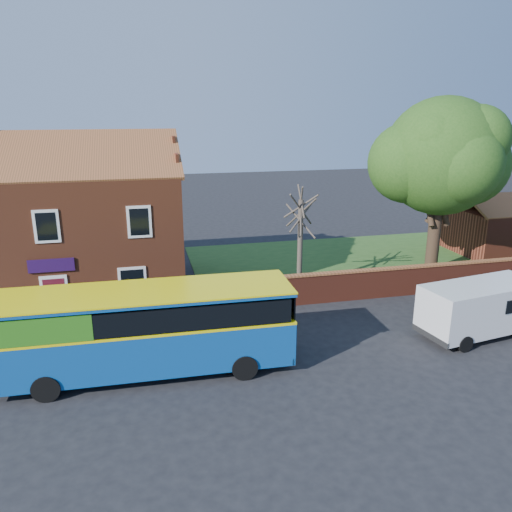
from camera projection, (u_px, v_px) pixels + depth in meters
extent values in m
plane|color=black|center=(236.00, 388.00, 17.89)|extent=(120.00, 120.00, 0.00)
cube|color=gray|center=(53.00, 337.00, 21.70)|extent=(18.00, 3.50, 0.12)
cube|color=slate|center=(46.00, 355.00, 20.07)|extent=(18.00, 0.15, 0.14)
cube|color=#426B28|center=(392.00, 259.00, 32.85)|extent=(26.00, 12.00, 0.04)
cube|color=brown|center=(62.00, 234.00, 26.14)|extent=(12.00, 8.00, 6.50)
cube|color=brown|center=(46.00, 156.00, 23.06)|extent=(12.30, 4.08, 2.16)
cube|color=brown|center=(58.00, 149.00, 26.79)|extent=(12.30, 4.08, 2.16)
cube|color=black|center=(47.00, 226.00, 22.00)|extent=(1.10, 0.06, 1.50)
cube|color=#4C0F19|center=(56.00, 300.00, 22.99)|extent=(0.95, 0.04, 2.10)
cube|color=silver|center=(56.00, 299.00, 22.99)|extent=(1.20, 0.06, 2.30)
cube|color=#250D3A|center=(51.00, 265.00, 22.49)|extent=(2.00, 0.06, 0.60)
cube|color=maroon|center=(446.00, 278.00, 27.05)|extent=(22.00, 0.30, 1.50)
cube|color=brown|center=(448.00, 264.00, 26.82)|extent=(22.00, 0.38, 0.10)
cube|color=maroon|center=(512.00, 230.00, 34.39)|extent=(8.00, 5.00, 3.00)
cube|color=brown|center=(504.00, 198.00, 34.97)|extent=(8.20, 2.56, 1.24)
cube|color=#0D4A99|center=(148.00, 342.00, 18.61)|extent=(10.80, 2.91, 1.71)
cube|color=yellow|center=(146.00, 321.00, 18.36)|extent=(10.82, 2.93, 0.10)
cube|color=black|center=(145.00, 308.00, 18.22)|extent=(10.37, 2.92, 0.85)
cube|color=#327D1B|center=(42.00, 317.00, 17.51)|extent=(3.71, 2.80, 0.91)
cube|color=#0D4A99|center=(144.00, 294.00, 18.05)|extent=(10.80, 2.91, 0.14)
cube|color=yellow|center=(144.00, 292.00, 18.03)|extent=(10.84, 2.95, 0.06)
cylinder|color=black|center=(46.00, 388.00, 16.96)|extent=(0.97, 0.30, 0.97)
cylinder|color=black|center=(58.00, 354.00, 19.32)|extent=(0.97, 0.30, 0.97)
cylinder|color=black|center=(245.00, 367.00, 18.33)|extent=(0.97, 0.30, 0.97)
cylinder|color=black|center=(233.00, 337.00, 20.69)|extent=(0.97, 0.30, 0.97)
cube|color=silver|center=(480.00, 307.00, 21.66)|extent=(5.63, 2.98, 2.04)
cylinder|color=black|center=(465.00, 344.00, 20.42)|extent=(0.73, 0.33, 0.71)
cylinder|color=black|center=(431.00, 325.00, 22.21)|extent=(0.73, 0.33, 0.71)
cylinder|color=black|center=(489.00, 313.00, 23.47)|extent=(0.73, 0.33, 0.71)
cylinder|color=black|center=(434.00, 239.00, 29.69)|extent=(0.74, 0.74, 4.27)
sphere|color=#3A611E|center=(442.00, 156.00, 28.30)|extent=(6.68, 6.68, 6.68)
sphere|color=#3A611E|center=(467.00, 165.00, 29.23)|extent=(4.83, 4.83, 4.83)
sphere|color=#3A611E|center=(409.00, 163.00, 28.54)|extent=(4.64, 4.64, 4.64)
cylinder|color=#4C4238|center=(300.00, 245.00, 26.95)|extent=(0.28, 0.28, 4.98)
cylinder|color=#4C4238|center=(301.00, 213.00, 26.44)|extent=(0.29, 2.43, 1.96)
cylinder|color=#4C4238|center=(301.00, 216.00, 26.49)|extent=(1.27, 1.79, 1.79)
cylinder|color=#4C4238|center=(301.00, 210.00, 26.38)|extent=(2.04, 0.93, 1.98)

